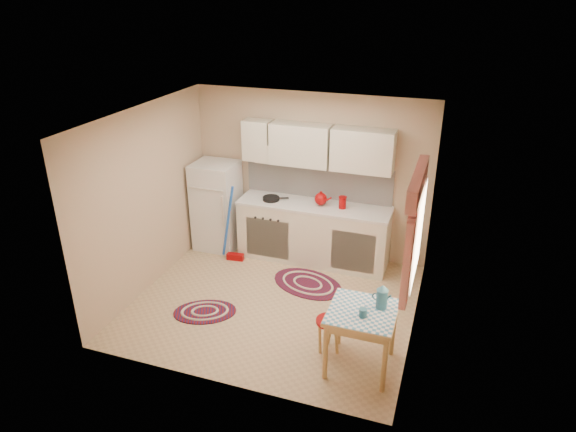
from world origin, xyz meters
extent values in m
plane|color=tan|center=(0.00, 0.00, 0.00)|extent=(3.60, 3.60, 0.00)
cube|color=silver|center=(0.00, 0.00, 2.50)|extent=(3.60, 3.20, 0.04)
cube|color=tan|center=(0.00, 1.60, 1.25)|extent=(3.60, 0.04, 2.50)
cube|color=tan|center=(0.00, -1.60, 1.25)|extent=(3.60, 0.04, 2.50)
cube|color=tan|center=(-1.80, 0.00, 1.25)|extent=(0.04, 3.20, 2.50)
cube|color=tan|center=(1.80, 0.00, 1.25)|extent=(0.04, 3.20, 2.50)
cube|color=silver|center=(0.12, 1.59, 1.20)|extent=(2.25, 0.03, 0.55)
cube|color=silver|center=(0.12, 1.44, 1.77)|extent=(2.25, 0.33, 0.60)
cube|color=white|center=(1.78, -0.55, 1.55)|extent=(0.04, 0.85, 0.95)
cube|color=white|center=(-1.42, 1.25, 0.70)|extent=(0.65, 0.60, 1.40)
cube|color=silver|center=(0.15, 1.30, 0.44)|extent=(2.25, 0.60, 0.88)
cube|color=silver|center=(0.15, 1.30, 0.90)|extent=(2.27, 0.62, 0.04)
cylinder|color=black|center=(-0.51, 1.25, 0.94)|extent=(0.33, 0.33, 0.05)
cylinder|color=#970507|center=(0.57, 1.30, 1.00)|extent=(0.13, 0.13, 0.16)
cube|color=tan|center=(1.32, -0.85, 0.36)|extent=(0.72, 0.72, 0.72)
cylinder|color=#970507|center=(0.93, -0.71, 0.21)|extent=(0.33, 0.33, 0.42)
cylinder|color=#28617B|center=(1.34, -0.95, 0.77)|extent=(0.09, 0.09, 0.10)
camera|label=1|loc=(2.04, -5.38, 3.87)|focal=32.00mm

